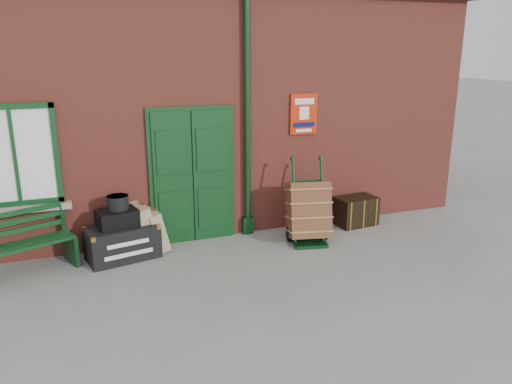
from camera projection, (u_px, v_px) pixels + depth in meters
name	position (u px, v px, depth m)	size (l,w,h in m)	color
ground	(238.00, 271.00, 7.30)	(80.00, 80.00, 0.00)	gray
station_building	(182.00, 100.00, 9.85)	(10.30, 4.30, 4.36)	#983E31
bench	(15.00, 244.00, 7.04)	(1.62, 1.01, 0.96)	#0E3616
houdini_trunk	(123.00, 242.00, 7.69)	(1.06, 0.58, 0.53)	black
strongbox	(117.00, 218.00, 7.57)	(0.58, 0.42, 0.27)	black
hatbox	(118.00, 202.00, 7.54)	(0.32, 0.32, 0.21)	black
suitcase_back	(143.00, 228.00, 7.93)	(0.22, 0.54, 0.76)	tan
suitcase_front	(154.00, 230.00, 7.99)	(0.20, 0.49, 0.65)	tan
porter_trolley	(308.00, 211.00, 8.30)	(0.81, 0.85, 1.39)	#0D3417
dark_trunk	(356.00, 211.00, 9.19)	(0.73, 0.48, 0.53)	black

